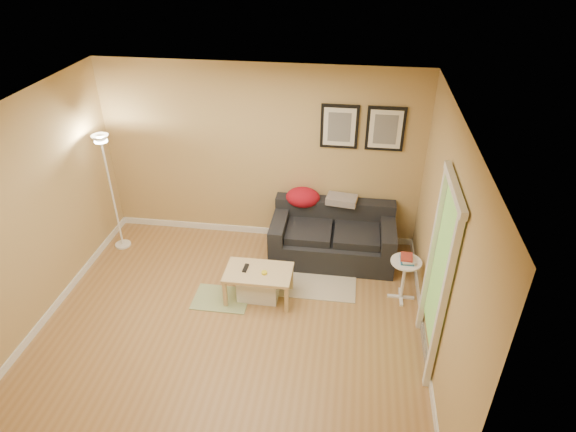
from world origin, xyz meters
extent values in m
plane|color=#9E7444|center=(0.00, 0.00, 0.00)|extent=(4.50, 4.50, 0.00)
plane|color=white|center=(0.00, 0.00, 2.60)|extent=(4.50, 4.50, 0.00)
plane|color=tan|center=(0.00, 2.00, 1.30)|extent=(4.50, 0.00, 4.50)
plane|color=tan|center=(0.00, -2.00, 1.30)|extent=(4.50, 0.00, 4.50)
plane|color=tan|center=(-2.25, 0.00, 1.30)|extent=(0.00, 4.00, 4.00)
plane|color=tan|center=(2.25, 0.00, 1.30)|extent=(0.00, 4.00, 4.00)
cube|color=white|center=(0.00, 1.99, 0.05)|extent=(4.50, 0.02, 0.10)
cube|color=white|center=(-2.24, 0.00, 0.05)|extent=(0.02, 4.00, 0.10)
cube|color=white|center=(2.24, 0.00, 0.05)|extent=(0.02, 4.00, 0.10)
cube|color=#BCAC95|center=(0.82, 0.99, 0.01)|extent=(1.25, 0.85, 0.01)
cube|color=#668C4C|center=(-0.25, 0.42, 0.01)|extent=(0.70, 0.50, 0.01)
cube|color=black|center=(0.06, 0.56, 0.43)|extent=(0.06, 0.16, 0.02)
cylinder|color=yellow|center=(0.31, 0.49, 0.43)|extent=(0.07, 0.07, 0.03)
camera|label=1|loc=(1.25, -4.17, 4.15)|focal=30.44mm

